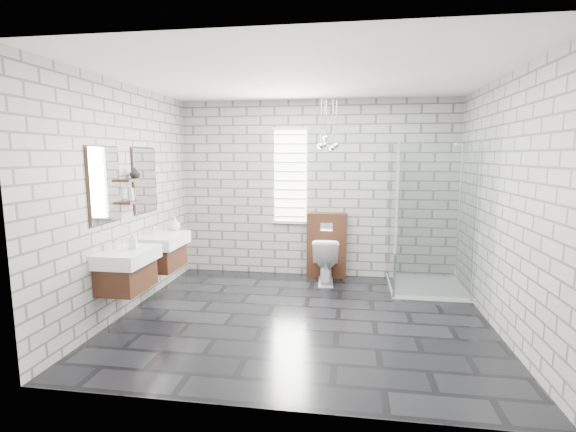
% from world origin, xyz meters
% --- Properties ---
extents(floor, '(4.20, 3.60, 0.02)m').
position_xyz_m(floor, '(0.00, 0.00, -0.01)').
color(floor, black).
rests_on(floor, ground).
extents(ceiling, '(4.20, 3.60, 0.02)m').
position_xyz_m(ceiling, '(0.00, 0.00, 2.71)').
color(ceiling, white).
rests_on(ceiling, wall_back).
extents(wall_back, '(4.20, 0.02, 2.70)m').
position_xyz_m(wall_back, '(0.00, 1.81, 1.35)').
color(wall_back, '#A6A6A0').
rests_on(wall_back, floor).
extents(wall_front, '(4.20, 0.02, 2.70)m').
position_xyz_m(wall_front, '(0.00, -1.81, 1.35)').
color(wall_front, '#A6A6A0').
rests_on(wall_front, floor).
extents(wall_left, '(0.02, 3.60, 2.70)m').
position_xyz_m(wall_left, '(-2.11, 0.00, 1.35)').
color(wall_left, '#A6A6A0').
rests_on(wall_left, floor).
extents(wall_right, '(0.02, 3.60, 2.70)m').
position_xyz_m(wall_right, '(2.11, 0.00, 1.35)').
color(wall_right, '#A6A6A0').
rests_on(wall_right, floor).
extents(vanity_left, '(0.47, 0.70, 1.57)m').
position_xyz_m(vanity_left, '(-1.91, -0.48, 0.76)').
color(vanity_left, '#452415').
rests_on(vanity_left, wall_left).
extents(vanity_right, '(0.47, 0.70, 1.57)m').
position_xyz_m(vanity_right, '(-1.91, 0.41, 0.76)').
color(vanity_right, '#452415').
rests_on(vanity_right, wall_left).
extents(shelf_lower, '(0.14, 0.30, 0.03)m').
position_xyz_m(shelf_lower, '(-2.03, -0.05, 1.32)').
color(shelf_lower, '#452415').
rests_on(shelf_lower, wall_left).
extents(shelf_upper, '(0.14, 0.30, 0.03)m').
position_xyz_m(shelf_upper, '(-2.03, -0.05, 1.58)').
color(shelf_upper, '#452415').
rests_on(shelf_upper, wall_left).
extents(window, '(0.56, 0.05, 1.48)m').
position_xyz_m(window, '(-0.40, 1.78, 1.55)').
color(window, white).
rests_on(window, wall_back).
extents(cistern_panel, '(0.60, 0.20, 1.00)m').
position_xyz_m(cistern_panel, '(0.18, 1.70, 0.50)').
color(cistern_panel, '#452415').
rests_on(cistern_panel, floor).
extents(flush_plate, '(0.18, 0.01, 0.12)m').
position_xyz_m(flush_plate, '(0.18, 1.60, 0.80)').
color(flush_plate, silver).
rests_on(flush_plate, cistern_panel).
extents(shower_enclosure, '(1.00, 1.00, 2.03)m').
position_xyz_m(shower_enclosure, '(1.50, 1.18, 0.50)').
color(shower_enclosure, white).
rests_on(shower_enclosure, floor).
extents(pendant_cluster, '(0.29, 0.24, 0.77)m').
position_xyz_m(pendant_cluster, '(0.19, 1.37, 2.03)').
color(pendant_cluster, silver).
rests_on(pendant_cluster, ceiling).
extents(toilet, '(0.41, 0.68, 0.68)m').
position_xyz_m(toilet, '(0.18, 1.40, 0.34)').
color(toilet, white).
rests_on(toilet, floor).
extents(soap_bottle_a, '(0.10, 0.10, 0.18)m').
position_xyz_m(soap_bottle_a, '(-1.82, -0.43, 0.94)').
color(soap_bottle_a, '#B2B2B2').
rests_on(soap_bottle_a, vanity_left).
extents(soap_bottle_b, '(0.16, 0.16, 0.19)m').
position_xyz_m(soap_bottle_b, '(-1.84, 0.71, 0.94)').
color(soap_bottle_b, '#B2B2B2').
rests_on(soap_bottle_b, vanity_right).
extents(soap_bottle_c, '(0.10, 0.10, 0.21)m').
position_xyz_m(soap_bottle_c, '(-2.02, -0.07, 1.44)').
color(soap_bottle_c, '#B2B2B2').
rests_on(soap_bottle_c, shelf_lower).
extents(vase, '(0.14, 0.14, 0.13)m').
position_xyz_m(vase, '(-2.02, 0.05, 1.66)').
color(vase, '#B2B2B2').
rests_on(vase, shelf_upper).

